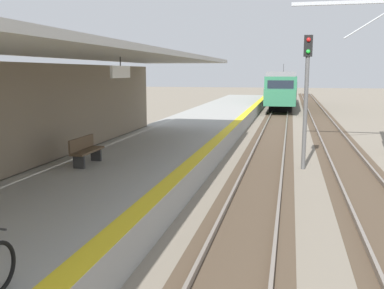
{
  "coord_description": "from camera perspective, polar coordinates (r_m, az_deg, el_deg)",
  "views": [
    {
      "loc": [
        2.84,
        -0.43,
        3.81
      ],
      "look_at": [
        0.57,
        9.54,
        2.1
      ],
      "focal_mm": 40.51,
      "sensor_mm": 36.0,
      "label": 1
    }
  ],
  "objects": [
    {
      "name": "platform_bench",
      "position": [
        14.17,
        -13.84,
        -0.68
      ],
      "size": [
        0.45,
        1.6,
        0.88
      ],
      "color": "brown",
      "rests_on": "station_platform"
    },
    {
      "name": "station_platform",
      "position": [
        17.6,
        -5.09,
        -1.54
      ],
      "size": [
        5.0,
        80.0,
        0.91
      ],
      "color": "#999993",
      "rests_on": "ground"
    },
    {
      "name": "track_pair_nearest_platform",
      "position": [
        20.8,
        10.01,
        -1.07
      ],
      "size": [
        2.34,
        120.0,
        0.16
      ],
      "color": "#4C3D2D",
      "rests_on": "ground"
    },
    {
      "name": "station_building_with_canopy",
      "position": [
        12.68,
        -21.55,
        3.61
      ],
      "size": [
        4.85,
        24.0,
        4.43
      ],
      "color": "#4C4C4C",
      "rests_on": "ground"
    },
    {
      "name": "approaching_train",
      "position": [
        48.78,
        11.8,
        7.39
      ],
      "size": [
        2.93,
        19.6,
        4.76
      ],
      "color": "#286647",
      "rests_on": "ground"
    },
    {
      "name": "rail_signal_post",
      "position": [
        17.43,
        14.83,
        7.16
      ],
      "size": [
        0.32,
        0.34,
        5.2
      ],
      "color": "#4C4C4C",
      "rests_on": "ground"
    },
    {
      "name": "track_pair_middle",
      "position": [
        20.92,
        19.34,
        -1.4
      ],
      "size": [
        2.34,
        120.0,
        0.16
      ],
      "color": "#4C3D2D",
      "rests_on": "ground"
    }
  ]
}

